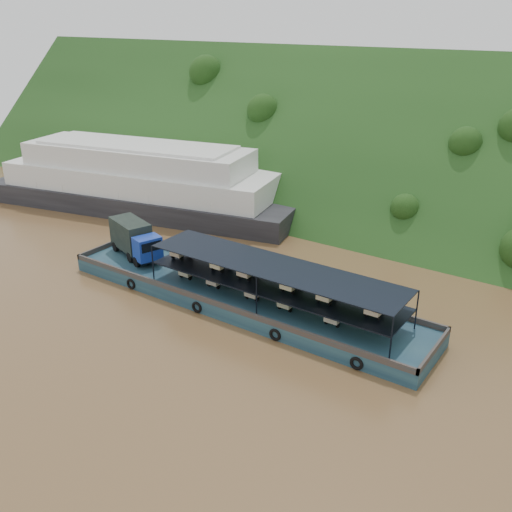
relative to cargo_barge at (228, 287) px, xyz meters
The scene contains 4 objects.
ground 2.97m from the cargo_barge, ahead, with size 160.00×160.00×0.00m, color brown.
hillside 36.54m from the cargo_barge, 85.77° to the left, with size 140.00×28.00×28.00m, color #173413.
cargo_barge is the anchor object (origin of this frame).
passenger_ferry 29.06m from the cargo_barge, 150.56° to the left, with size 43.94×19.56×8.64m.
Camera 1 is at (25.43, -36.68, 23.83)m, focal length 40.00 mm.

